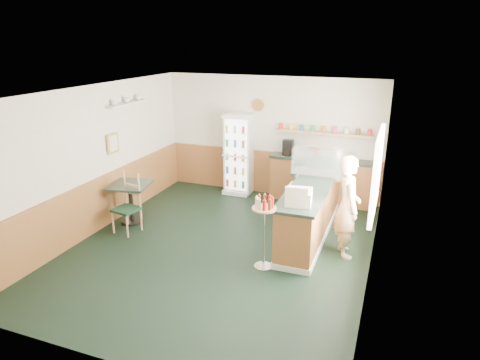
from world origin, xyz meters
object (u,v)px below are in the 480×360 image
at_px(display_case, 318,162).
at_px(condiment_stand, 264,221).
at_px(cash_register, 299,197).
at_px(cafe_table, 131,196).
at_px(cafe_chair, 128,201).
at_px(drinks_fridge, 239,154).
at_px(shopkeeper, 347,207).

xyz_separation_m(display_case, condiment_stand, (-0.45, -1.93, -0.47)).
bearing_deg(cash_register, cafe_table, 166.73).
height_order(display_case, cash_register, display_case).
relative_size(cash_register, condiment_stand, 0.35).
xyz_separation_m(display_case, cafe_table, (-3.40, -1.19, -0.71)).
bearing_deg(cafe_chair, cafe_table, 128.32).
distance_m(drinks_fridge, cafe_table, 2.76).
distance_m(cash_register, shopkeeper, 0.91).
xyz_separation_m(cash_register, cafe_chair, (-3.24, 0.06, -0.53)).
relative_size(cafe_table, cafe_chair, 0.76).
bearing_deg(cafe_chair, display_case, 35.09).
xyz_separation_m(shopkeeper, cafe_chair, (-3.94, -0.45, -0.27)).
bearing_deg(cafe_chair, drinks_fridge, 76.43).
bearing_deg(cafe_chair, cash_register, 9.39).
relative_size(drinks_fridge, cafe_chair, 1.65).
height_order(condiment_stand, cafe_table, condiment_stand).
distance_m(display_case, shopkeeper, 1.31).
relative_size(condiment_stand, cafe_table, 1.38).
height_order(display_case, condiment_stand, display_case).
bearing_deg(display_case, cafe_chair, -155.36).
bearing_deg(shopkeeper, condiment_stand, 106.55).
xyz_separation_m(cash_register, condiment_stand, (-0.45, -0.38, -0.32)).
relative_size(drinks_fridge, cash_register, 4.53).
xyz_separation_m(display_case, shopkeeper, (0.70, -1.03, -0.41)).
bearing_deg(drinks_fridge, display_case, -30.13).
distance_m(drinks_fridge, display_case, 2.39).
bearing_deg(cafe_table, display_case, 19.22).
distance_m(drinks_fridge, shopkeeper, 3.54).
bearing_deg(cash_register, display_case, 82.78).
distance_m(cash_register, cafe_table, 3.46).
height_order(drinks_fridge, cash_register, drinks_fridge).
relative_size(cash_register, cafe_chair, 0.36).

